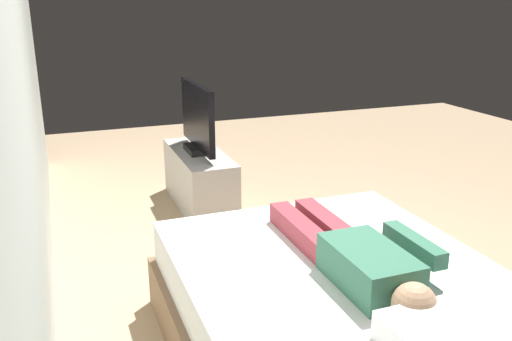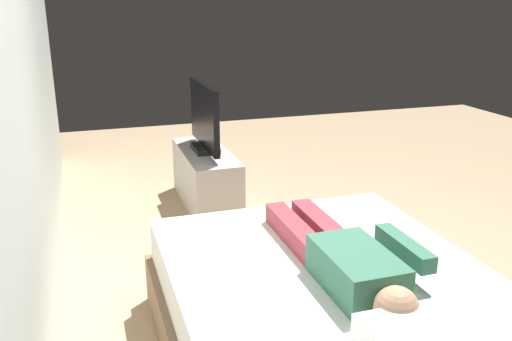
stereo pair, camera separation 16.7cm
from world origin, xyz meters
The scene contains 7 objects.
ground_plane centered at (0.00, 0.00, 0.00)m, with size 10.00×10.00×0.00m, color tan.
back_wall centered at (0.40, 1.62, 1.40)m, with size 6.40×0.10×2.80m, color silver.
bed centered at (-0.73, 0.24, 0.26)m, with size 2.01×1.56×0.54m.
person centered at (-0.70, 0.19, 0.62)m, with size 1.26×0.46×0.18m.
remote centered at (-0.55, -0.21, 0.55)m, with size 0.15×0.04×0.02m, color black.
tv_stand centered at (1.73, 0.31, 0.25)m, with size 1.10×0.40×0.50m, color #B7B2AD.
tv centered at (1.73, 0.31, 0.78)m, with size 0.88×0.20×0.59m.
Camera 1 is at (-2.68, 1.45, 1.78)m, focal length 37.98 mm.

